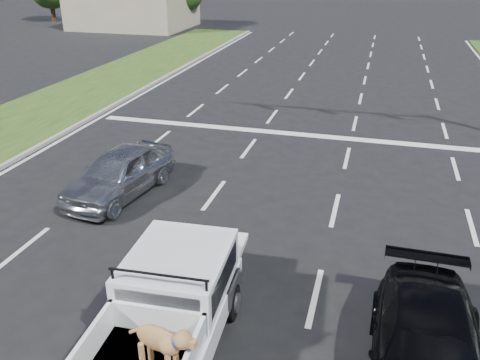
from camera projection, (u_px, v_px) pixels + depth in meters
The scene contains 7 objects.
ground at pixel (233, 283), 10.86m from camera, with size 160.00×160.00×0.00m, color black.
road_markings at pixel (289, 168), 16.62m from camera, with size 17.75×60.00×0.01m.
curb_left at pixel (39, 146), 18.31m from camera, with size 0.15×60.00×0.14m, color gray.
building_left at pixel (133, 3), 46.45m from camera, with size 10.00×8.00×4.40m, color tan.
pickup_truck at pixel (162, 324), 8.38m from camera, with size 2.11×5.06×1.86m.
silver_sedan at pixel (120, 173), 14.57m from camera, with size 1.62×4.02×1.37m, color #A7AAAE.
black_coupe at pixel (427, 356), 8.01m from camera, with size 1.83×4.49×1.30m, color black.
Camera 1 is at (2.54, -8.62, 6.49)m, focal length 38.00 mm.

